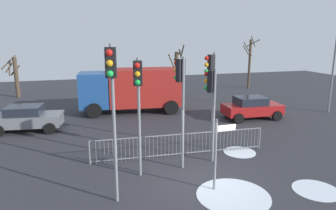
{
  "coord_description": "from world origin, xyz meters",
  "views": [
    {
      "loc": [
        -4.18,
        -9.88,
        5.4
      ],
      "look_at": [
        -0.45,
        2.94,
        2.33
      ],
      "focal_mm": 32.44,
      "sensor_mm": 36.0,
      "label": 1
    }
  ],
  "objects_px": {
    "direction_sign_post": "(217,150)",
    "car_grey_near": "(27,118)",
    "traffic_light_mid_right": "(138,92)",
    "traffic_light_mid_left": "(211,80)",
    "bare_tree_right": "(15,76)",
    "delivery_truck": "(132,88)",
    "car_red_far": "(252,107)",
    "bare_tree_left": "(249,62)",
    "bare_tree_centre": "(177,70)",
    "street_lamp": "(336,44)",
    "traffic_light_foreground_left": "(181,88)",
    "traffic_light_rear_left": "(211,94)",
    "traffic_light_rear_right": "(112,91)"
  },
  "relations": [
    {
      "from": "bare_tree_right",
      "to": "delivery_truck",
      "type": "bearing_deg",
      "value": -42.51
    },
    {
      "from": "delivery_truck",
      "to": "street_lamp",
      "type": "xyz_separation_m",
      "value": [
        13.55,
        -4.0,
        3.06
      ]
    },
    {
      "from": "bare_tree_centre",
      "to": "bare_tree_right",
      "type": "xyz_separation_m",
      "value": [
        -14.45,
        1.66,
        -0.26
      ]
    },
    {
      "from": "traffic_light_rear_left",
      "to": "bare_tree_centre",
      "type": "relative_size",
      "value": 0.88
    },
    {
      "from": "traffic_light_mid_left",
      "to": "direction_sign_post",
      "type": "xyz_separation_m",
      "value": [
        -1.38,
        -3.75,
        -1.92
      ]
    },
    {
      "from": "car_red_far",
      "to": "street_lamp",
      "type": "bearing_deg",
      "value": 2.82
    },
    {
      "from": "traffic_light_rear_right",
      "to": "traffic_light_rear_left",
      "type": "height_order",
      "value": "traffic_light_rear_right"
    },
    {
      "from": "traffic_light_rear_right",
      "to": "traffic_light_mid_right",
      "type": "bearing_deg",
      "value": -110.29
    },
    {
      "from": "street_lamp",
      "to": "car_grey_near",
      "type": "bearing_deg",
      "value": 176.27
    },
    {
      "from": "traffic_light_mid_left",
      "to": "bare_tree_right",
      "type": "relative_size",
      "value": 1.26
    },
    {
      "from": "street_lamp",
      "to": "bare_tree_right",
      "type": "distance_m",
      "value": 25.81
    },
    {
      "from": "traffic_light_rear_left",
      "to": "direction_sign_post",
      "type": "height_order",
      "value": "traffic_light_rear_left"
    },
    {
      "from": "car_red_far",
      "to": "bare_tree_left",
      "type": "bearing_deg",
      "value": 63.35
    },
    {
      "from": "street_lamp",
      "to": "bare_tree_centre",
      "type": "distance_m",
      "value": 13.58
    },
    {
      "from": "direction_sign_post",
      "to": "bare_tree_left",
      "type": "distance_m",
      "value": 22.46
    },
    {
      "from": "bare_tree_left",
      "to": "bare_tree_centre",
      "type": "xyz_separation_m",
      "value": [
        -7.88,
        -0.05,
        -0.54
      ]
    },
    {
      "from": "car_red_far",
      "to": "bare_tree_centre",
      "type": "distance_m",
      "value": 10.81
    },
    {
      "from": "car_red_far",
      "to": "delivery_truck",
      "type": "relative_size",
      "value": 0.54
    },
    {
      "from": "direction_sign_post",
      "to": "delivery_truck",
      "type": "distance_m",
      "value": 12.1
    },
    {
      "from": "direction_sign_post",
      "to": "delivery_truck",
      "type": "bearing_deg",
      "value": 93.34
    },
    {
      "from": "traffic_light_foreground_left",
      "to": "traffic_light_mid_right",
      "type": "distance_m",
      "value": 1.86
    },
    {
      "from": "delivery_truck",
      "to": "bare_tree_right",
      "type": "xyz_separation_m",
      "value": [
        -8.99,
        8.24,
        0.2
      ]
    },
    {
      "from": "traffic_light_rear_right",
      "to": "bare_tree_left",
      "type": "distance_m",
      "value": 24.53
    },
    {
      "from": "traffic_light_foreground_left",
      "to": "traffic_light_rear_left",
      "type": "distance_m",
      "value": 1.54
    },
    {
      "from": "direction_sign_post",
      "to": "car_grey_near",
      "type": "relative_size",
      "value": 0.66
    },
    {
      "from": "traffic_light_rear_right",
      "to": "car_red_far",
      "type": "relative_size",
      "value": 1.33
    },
    {
      "from": "bare_tree_centre",
      "to": "traffic_light_rear_right",
      "type": "bearing_deg",
      "value": -113.4
    },
    {
      "from": "car_grey_near",
      "to": "street_lamp",
      "type": "distance_m",
      "value": 20.57
    },
    {
      "from": "traffic_light_mid_right",
      "to": "bare_tree_right",
      "type": "height_order",
      "value": "traffic_light_mid_right"
    },
    {
      "from": "traffic_light_mid_left",
      "to": "traffic_light_mid_right",
      "type": "relative_size",
      "value": 1.01
    },
    {
      "from": "street_lamp",
      "to": "bare_tree_centre",
      "type": "height_order",
      "value": "street_lamp"
    },
    {
      "from": "street_lamp",
      "to": "bare_tree_centre",
      "type": "relative_size",
      "value": 1.75
    },
    {
      "from": "traffic_light_foreground_left",
      "to": "traffic_light_mid_left",
      "type": "relative_size",
      "value": 0.99
    },
    {
      "from": "traffic_light_mid_right",
      "to": "car_grey_near",
      "type": "xyz_separation_m",
      "value": [
        -5.1,
        7.65,
        -2.62
      ]
    },
    {
      "from": "traffic_light_rear_right",
      "to": "car_grey_near",
      "type": "relative_size",
      "value": 1.3
    },
    {
      "from": "traffic_light_rear_left",
      "to": "traffic_light_rear_right",
      "type": "bearing_deg",
      "value": 173.9
    },
    {
      "from": "bare_tree_right",
      "to": "direction_sign_post",
      "type": "bearing_deg",
      "value": -63.89
    },
    {
      "from": "bare_tree_left",
      "to": "bare_tree_right",
      "type": "height_order",
      "value": "bare_tree_left"
    },
    {
      "from": "car_grey_near",
      "to": "delivery_truck",
      "type": "distance_m",
      "value": 7.17
    },
    {
      "from": "traffic_light_mid_right",
      "to": "bare_tree_left",
      "type": "relative_size",
      "value": 0.86
    },
    {
      "from": "traffic_light_mid_left",
      "to": "traffic_light_rear_left",
      "type": "bearing_deg",
      "value": 148.16
    },
    {
      "from": "traffic_light_foreground_left",
      "to": "bare_tree_centre",
      "type": "distance_m",
      "value": 17.27
    },
    {
      "from": "traffic_light_mid_left",
      "to": "traffic_light_rear_right",
      "type": "bearing_deg",
      "value": 118.05
    },
    {
      "from": "traffic_light_rear_left",
      "to": "car_red_far",
      "type": "height_order",
      "value": "traffic_light_rear_left"
    },
    {
      "from": "traffic_light_rear_right",
      "to": "car_red_far",
      "type": "height_order",
      "value": "traffic_light_rear_right"
    },
    {
      "from": "car_red_far",
      "to": "bare_tree_left",
      "type": "height_order",
      "value": "bare_tree_left"
    },
    {
      "from": "car_red_far",
      "to": "delivery_truck",
      "type": "xyz_separation_m",
      "value": [
        -7.28,
        3.97,
        0.97
      ]
    },
    {
      "from": "bare_tree_centre",
      "to": "bare_tree_right",
      "type": "bearing_deg",
      "value": 173.46
    },
    {
      "from": "street_lamp",
      "to": "bare_tree_right",
      "type": "bearing_deg",
      "value": 151.5
    },
    {
      "from": "car_red_far",
      "to": "bare_tree_right",
      "type": "relative_size",
      "value": 1.06
    }
  ]
}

